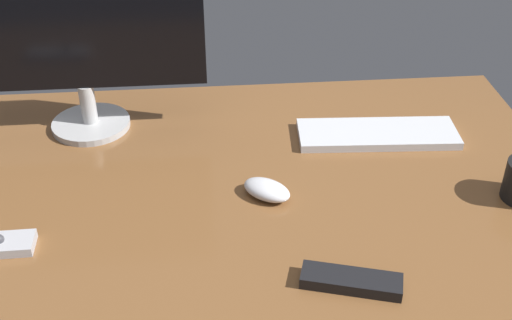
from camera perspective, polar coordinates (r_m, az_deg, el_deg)
desk at (r=136.78cm, az=-2.24°, el=-2.07°), size 140.00×84.00×2.00cm
monitor at (r=148.56cm, az=-15.21°, el=10.37°), size 54.64×17.92×41.72cm
keyboard at (r=151.94cm, az=10.45°, el=2.22°), size 36.39×14.00×1.82cm
computer_mouse at (r=130.62cm, az=0.94°, el=-2.59°), size 11.67×11.07×3.22cm
tv_remote at (r=113.03cm, az=8.23°, el=-10.30°), size 17.59×9.58×2.17cm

